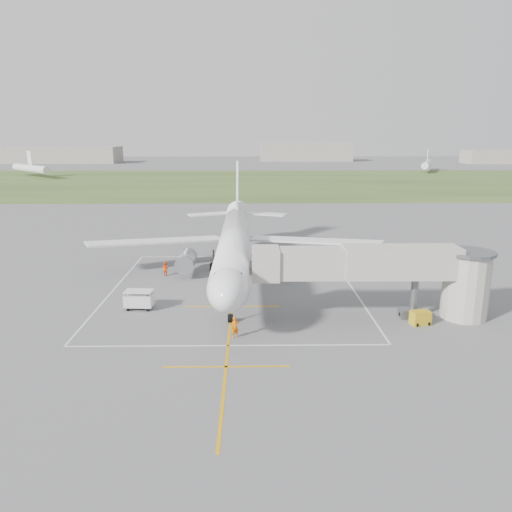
{
  "coord_description": "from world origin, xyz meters",
  "views": [
    {
      "loc": [
        1.83,
        -59.77,
        17.68
      ],
      "look_at": [
        2.63,
        -4.0,
        4.0
      ],
      "focal_mm": 35.0,
      "sensor_mm": 36.0,
      "label": 1
    }
  ],
  "objects_px": {
    "jet_bridge": "(393,271)",
    "ramp_worker_wing": "(166,269)",
    "airliner": "(234,244)",
    "baggage_cart": "(139,300)",
    "gpu_unit": "(420,318)",
    "ramp_worker_nose": "(235,327)"
  },
  "relations": [
    {
      "from": "gpu_unit",
      "to": "ramp_worker_nose",
      "type": "relative_size",
      "value": 1.02
    },
    {
      "from": "airliner",
      "to": "ramp_worker_wing",
      "type": "xyz_separation_m",
      "value": [
        -8.89,
        1.33,
        -3.5
      ]
    },
    {
      "from": "ramp_worker_wing",
      "to": "gpu_unit",
      "type": "bearing_deg",
      "value": -176.85
    },
    {
      "from": "airliner",
      "to": "ramp_worker_wing",
      "type": "bearing_deg",
      "value": 171.48
    },
    {
      "from": "gpu_unit",
      "to": "ramp_worker_wing",
      "type": "relative_size",
      "value": 1.1
    },
    {
      "from": "baggage_cart",
      "to": "airliner",
      "type": "bearing_deg",
      "value": 53.61
    },
    {
      "from": "jet_bridge",
      "to": "baggage_cart",
      "type": "distance_m",
      "value": 25.73
    },
    {
      "from": "jet_bridge",
      "to": "gpu_unit",
      "type": "bearing_deg",
      "value": -36.82
    },
    {
      "from": "jet_bridge",
      "to": "ramp_worker_nose",
      "type": "relative_size",
      "value": 12.05
    },
    {
      "from": "jet_bridge",
      "to": "ramp_worker_wing",
      "type": "distance_m",
      "value": 29.38
    },
    {
      "from": "ramp_worker_nose",
      "to": "ramp_worker_wing",
      "type": "bearing_deg",
      "value": 94.71
    },
    {
      "from": "airliner",
      "to": "ramp_worker_nose",
      "type": "relative_size",
      "value": 24.08
    },
    {
      "from": "jet_bridge",
      "to": "baggage_cart",
      "type": "height_order",
      "value": "jet_bridge"
    },
    {
      "from": "ramp_worker_wing",
      "to": "airliner",
      "type": "bearing_deg",
      "value": -152.61
    },
    {
      "from": "airliner",
      "to": "jet_bridge",
      "type": "height_order",
      "value": "airliner"
    },
    {
      "from": "jet_bridge",
      "to": "ramp_worker_wing",
      "type": "bearing_deg",
      "value": 147.66
    },
    {
      "from": "jet_bridge",
      "to": "ramp_worker_nose",
      "type": "bearing_deg",
      "value": -162.61
    },
    {
      "from": "baggage_cart",
      "to": "ramp_worker_nose",
      "type": "bearing_deg",
      "value": -33.26
    },
    {
      "from": "jet_bridge",
      "to": "gpu_unit",
      "type": "relative_size",
      "value": 11.86
    },
    {
      "from": "ramp_worker_nose",
      "to": "jet_bridge",
      "type": "bearing_deg",
      "value": -2.84
    },
    {
      "from": "jet_bridge",
      "to": "baggage_cart",
      "type": "bearing_deg",
      "value": 173.48
    },
    {
      "from": "airliner",
      "to": "ramp_worker_nose",
      "type": "bearing_deg",
      "value": -88.3
    }
  ]
}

